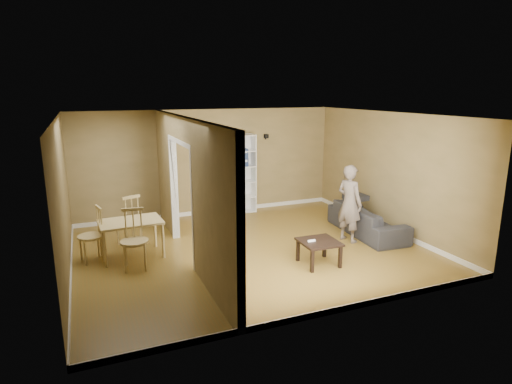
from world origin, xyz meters
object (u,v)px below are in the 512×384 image
(bookshelf, at_px, (238,174))
(chair_far, at_px, (128,220))
(person, at_px, (350,197))
(coffee_table, at_px, (319,245))
(dining_table, at_px, (131,225))
(chair_near, at_px, (134,240))
(sofa, at_px, (367,216))
(chair_left, at_px, (91,235))

(bookshelf, xyz_separation_m, chair_far, (-2.85, -1.41, -0.46))
(person, relative_size, coffee_table, 2.83)
(dining_table, xyz_separation_m, chair_near, (-0.01, -0.60, -0.09))
(bookshelf, bearing_deg, sofa, -52.87)
(bookshelf, relative_size, coffee_table, 3.00)
(sofa, relative_size, coffee_table, 3.17)
(chair_left, relative_size, chair_near, 0.95)
(person, xyz_separation_m, chair_left, (-4.94, 0.85, -0.43))
(chair_left, height_order, chair_near, chair_near)
(dining_table, bearing_deg, chair_near, -91.22)
(sofa, relative_size, bookshelf, 1.06)
(coffee_table, bearing_deg, sofa, 30.51)
(sofa, relative_size, person, 1.12)
(person, relative_size, bookshelf, 0.95)
(bookshelf, bearing_deg, coffee_table, -87.27)
(chair_left, xyz_separation_m, chair_near, (0.69, -0.65, 0.02))
(sofa, height_order, dining_table, sofa)
(bookshelf, bearing_deg, chair_left, -150.27)
(dining_table, height_order, chair_far, chair_far)
(coffee_table, distance_m, dining_table, 3.47)
(sofa, distance_m, chair_left, 5.62)
(coffee_table, height_order, chair_far, chair_far)
(person, xyz_separation_m, coffee_table, (-1.19, -0.85, -0.56))
(sofa, height_order, chair_far, chair_far)
(bookshelf, relative_size, chair_left, 1.97)
(chair_near, bearing_deg, person, 4.88)
(dining_table, xyz_separation_m, chair_left, (-0.70, 0.05, -0.12))
(chair_far, bearing_deg, bookshelf, -175.92)
(person, height_order, dining_table, person)
(person, height_order, chair_far, person)
(chair_left, distance_m, chair_far, 0.95)
(sofa, bearing_deg, coffee_table, 124.47)
(sofa, height_order, chair_left, chair_left)
(chair_far, bearing_deg, chair_left, 18.54)
(bookshelf, bearing_deg, person, -64.61)
(chair_far, bearing_deg, coffee_table, 120.17)
(coffee_table, relative_size, chair_left, 0.66)
(chair_left, relative_size, chair_far, 0.95)
(chair_left, distance_m, chair_near, 0.95)
(bookshelf, height_order, dining_table, bookshelf)
(sofa, distance_m, person, 0.87)
(bookshelf, distance_m, coffee_table, 3.79)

